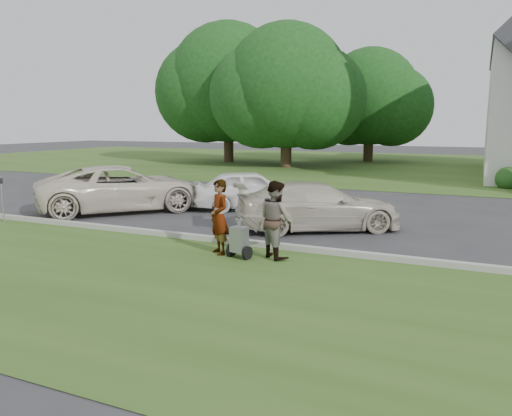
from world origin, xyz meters
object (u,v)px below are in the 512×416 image
Objects in this scene: person_left at (219,218)px; car_a at (123,188)px; person_right at (276,220)px; car_b at (251,190)px; tree_back at (370,101)px; parking_meter_near at (267,219)px; car_c at (317,206)px; tree_left at (286,92)px; striping_cart at (239,240)px; tree_far at (228,88)px; parking_meter_far at (2,194)px.

car_a is (-5.82, 3.78, -0.07)m from person_left.
car_b is (-3.26, 5.70, -0.18)m from person_right.
tree_back is 30.57m from parking_meter_near.
parking_meter_near is at bearing 144.13° from car_c.
tree_left is 17.77m from car_b.
person_left is at bearing -170.38° from car_a.
tree_back reaches higher than striping_cart.
car_b is 3.99m from car_c.
tree_far is at bearing -29.25° from car_a.
striping_cart is 0.79× the size of parking_meter_far.
tree_far is 2.05× the size of car_a.
striping_cart is at bearing -168.83° from car_a.
parking_meter_near is at bearing -60.89° from tree_far.
person_right is at bearing -60.56° from tree_far.
tree_far reaches higher than parking_meter_near.
parking_meter_near is (13.96, -25.06, -4.85)m from tree_far.
parking_meter_near is (7.96, -22.06, -4.27)m from tree_left.
car_b is at bearing -60.65° from tree_far.
tree_far is 29.39m from striping_cart.
car_b is at bearing -108.12° from car_a.
tree_far is 28.93m from person_left.
tree_far is 2.86× the size of car_b.
parking_meter_far reaches higher than striping_cart.
car_a is 4.43m from car_b.
car_b is (-2.54, 6.08, 0.27)m from striping_cart.
tree_left is at bearing -116.57° from tree_back.
parking_meter_far is 0.34× the size of car_b.
tree_left reaches higher than person_right.
car_b is at bearing 118.27° from parking_meter_near.
tree_back reaches higher than person_left.
tree_left reaches higher than striping_cart.
person_right reaches higher than car_a.
parking_meter_near is at bearing 9.34° from person_right.
person_left is at bearing -84.53° from tree_back.
tree_left is 6.10× the size of person_right.
person_right is (0.72, 0.38, 0.45)m from striping_cart.
parking_meter_near is 0.96× the size of parking_meter_far.
car_a is (-6.86, 3.41, -0.05)m from parking_meter_near.
tree_left is 7.63× the size of parking_meter_far.
tree_far is 22.91m from car_b.
person_left is 7.86m from parking_meter_far.
tree_left is 24.04m from person_right.
parking_meter_far is (-9.14, 0.37, 0.01)m from person_right.
tree_left is at bearing 144.45° from person_left.
tree_far is 6.68× the size of person_right.
tree_left is 19.18m from car_a.
tree_far reaches higher than person_right.
tree_left reaches higher than tree_back.
parking_meter_far is (-8.88, 0.25, 0.03)m from parking_meter_near.
person_left reaches higher than parking_meter_near.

